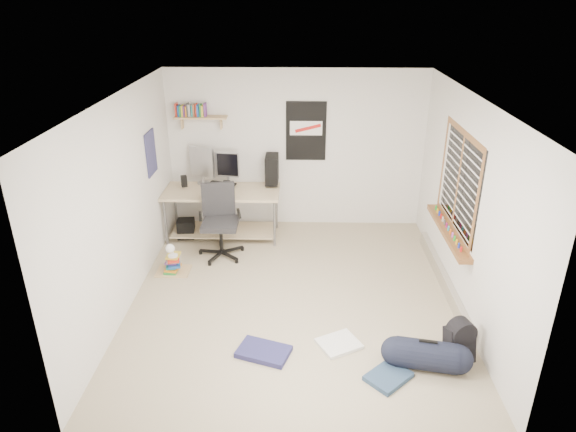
{
  "coord_description": "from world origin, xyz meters",
  "views": [
    {
      "loc": [
        0.07,
        -5.52,
        3.57
      ],
      "look_at": [
        -0.08,
        0.22,
        1.01
      ],
      "focal_mm": 32.0,
      "sensor_mm": 36.0,
      "label": 1
    }
  ],
  "objects_px": {
    "desk": "(223,215)",
    "duffel_bag": "(426,356)",
    "backpack": "(459,344)",
    "office_chair": "(220,225)",
    "book_stack": "(173,262)"
  },
  "relations": [
    {
      "from": "desk",
      "to": "duffel_bag",
      "type": "bearing_deg",
      "value": -66.9
    },
    {
      "from": "desk",
      "to": "backpack",
      "type": "distance_m",
      "value": 4.05
    },
    {
      "from": "backpack",
      "to": "book_stack",
      "type": "distance_m",
      "value": 3.82
    },
    {
      "from": "desk",
      "to": "duffel_bag",
      "type": "height_order",
      "value": "desk"
    },
    {
      "from": "duffel_bag",
      "to": "book_stack",
      "type": "bearing_deg",
      "value": 158.96
    },
    {
      "from": "backpack",
      "to": "book_stack",
      "type": "height_order",
      "value": "backpack"
    },
    {
      "from": "desk",
      "to": "book_stack",
      "type": "distance_m",
      "value": 1.27
    },
    {
      "from": "office_chair",
      "to": "backpack",
      "type": "height_order",
      "value": "office_chair"
    },
    {
      "from": "office_chair",
      "to": "book_stack",
      "type": "distance_m",
      "value": 0.84
    },
    {
      "from": "office_chair",
      "to": "book_stack",
      "type": "relative_size",
      "value": 2.56
    },
    {
      "from": "desk",
      "to": "duffel_bag",
      "type": "distance_m",
      "value": 3.91
    },
    {
      "from": "backpack",
      "to": "office_chair",
      "type": "bearing_deg",
      "value": 124.36
    },
    {
      "from": "office_chair",
      "to": "backpack",
      "type": "distance_m",
      "value": 3.59
    },
    {
      "from": "desk",
      "to": "book_stack",
      "type": "height_order",
      "value": "desk"
    },
    {
      "from": "book_stack",
      "to": "duffel_bag",
      "type": "bearing_deg",
      "value": -31.74
    }
  ]
}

